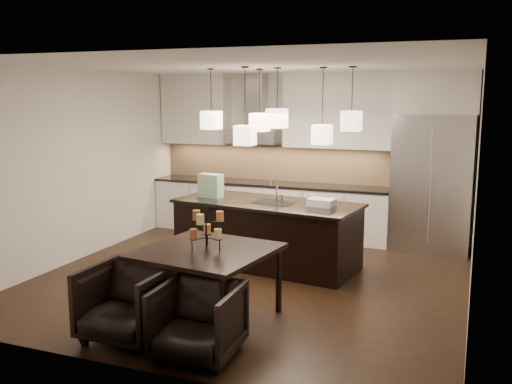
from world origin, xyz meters
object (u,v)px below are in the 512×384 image
at_px(refrigerator, 432,183).
at_px(armchair_left, 128,302).
at_px(dining_table, 207,284).
at_px(island_body, 267,235).
at_px(armchair_right, 198,321).

height_order(refrigerator, armchair_left, refrigerator).
xyz_separation_m(refrigerator, dining_table, (-2.03, -3.84, -0.68)).
distance_m(dining_table, armchair_left, 0.90).
height_order(island_body, dining_table, island_body).
relative_size(island_body, armchair_right, 3.30).
height_order(armchair_left, armchair_right, armchair_left).
distance_m(armchair_left, armchair_right, 0.85).
bearing_deg(armchair_left, refrigerator, 61.15).
relative_size(refrigerator, dining_table, 1.62).
xyz_separation_m(armchair_left, armchair_right, (0.85, -0.11, -0.03)).
bearing_deg(island_body, armchair_right, -74.50).
xyz_separation_m(island_body, armchair_right, (0.40, -2.96, -0.10)).
xyz_separation_m(refrigerator, armchair_right, (-1.71, -4.69, -0.72)).
bearing_deg(armchair_left, armchair_right, -7.31).
bearing_deg(dining_table, island_body, 99.84).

